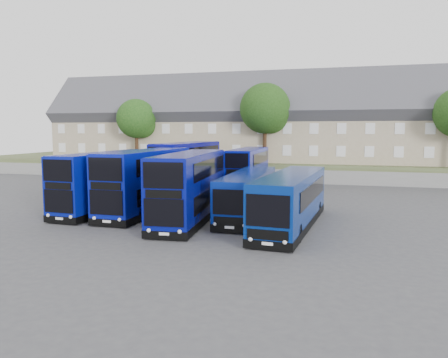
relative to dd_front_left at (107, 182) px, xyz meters
The scene contains 13 objects.
ground 7.01m from the dd_front_left, 34.22° to the right, with size 120.00×120.00×0.00m, color #414145.
retaining_wall 21.02m from the dd_front_left, 74.69° to the left, with size 70.00×0.40×1.50m, color slate.
earth_bank 30.75m from the dd_front_left, 79.62° to the left, with size 80.00×20.00×2.00m, color #4A502D.
terrace_row 29.02m from the dd_front_left, 66.25° to the left, with size 66.00×10.40×11.20m.
dd_front_left is the anchor object (origin of this frame).
dd_front_mid 3.00m from the dd_front_left, ahead, with size 2.57×11.05×4.38m.
dd_front_right 7.28m from the dd_front_left, 14.07° to the right, with size 3.56×11.11×4.34m.
dd_rear_left 12.16m from the dd_front_left, 82.04° to the left, with size 3.22×11.68×4.59m.
dd_rear_right 14.79m from the dd_front_left, 58.87° to the left, with size 2.61×10.25×4.05m.
coach_east_a 10.38m from the dd_front_left, ahead, with size 2.60×10.87×2.95m.
coach_east_b 13.71m from the dd_front_left, ahead, with size 3.28×11.95×3.23m.
tree_west 23.43m from the dd_front_left, 111.30° to the left, with size 4.80×4.80×7.65m.
tree_mid 23.91m from the dd_front_left, 70.61° to the left, with size 5.76×5.76×9.18m.
Camera 1 is at (11.26, -24.20, 5.85)m, focal length 35.00 mm.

